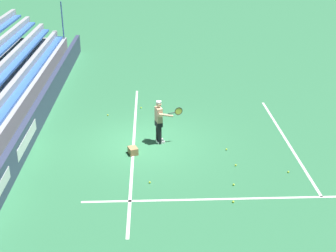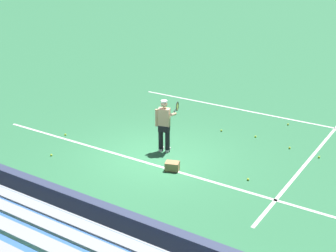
{
  "view_description": "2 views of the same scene",
  "coord_description": "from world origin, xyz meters",
  "px_view_note": "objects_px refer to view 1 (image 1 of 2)",
  "views": [
    {
      "loc": [
        16.38,
        0.2,
        7.97
      ],
      "look_at": [
        0.17,
        0.83,
        0.77
      ],
      "focal_mm": 50.0,
      "sensor_mm": 36.0,
      "label": 1
    },
    {
      "loc": [
        7.49,
        -10.91,
        6.23
      ],
      "look_at": [
        -0.16,
        0.97,
        0.68
      ],
      "focal_mm": 50.0,
      "sensor_mm": 36.0,
      "label": 2
    }
  ],
  "objects_px": {
    "tennis_ball_far_left": "(226,149)",
    "ball_box_cardboard": "(133,151)",
    "tennis_ball_toward_net": "(150,182)",
    "tennis_ball_midcourt": "(236,165)",
    "tennis_ball_stray_back": "(234,185)",
    "tennis_ball_by_box": "(108,115)",
    "tennis_ball_near_player": "(288,172)",
    "tennis_player": "(159,121)",
    "tennis_ball_far_right": "(233,202)",
    "tennis_ball_on_baseline": "(141,108)"
  },
  "relations": [
    {
      "from": "tennis_ball_far_left",
      "to": "ball_box_cardboard",
      "type": "bearing_deg",
      "value": -87.47
    },
    {
      "from": "tennis_ball_toward_net",
      "to": "tennis_ball_midcourt",
      "type": "bearing_deg",
      "value": 109.2
    },
    {
      "from": "tennis_ball_stray_back",
      "to": "tennis_ball_far_left",
      "type": "bearing_deg",
      "value": 176.54
    },
    {
      "from": "tennis_ball_by_box",
      "to": "tennis_ball_midcourt",
      "type": "xyz_separation_m",
      "value": [
        4.79,
        4.87,
        0.0
      ]
    },
    {
      "from": "ball_box_cardboard",
      "to": "tennis_ball_far_left",
      "type": "xyz_separation_m",
      "value": [
        -0.15,
        3.51,
        -0.1
      ]
    },
    {
      "from": "tennis_ball_by_box",
      "to": "ball_box_cardboard",
      "type": "bearing_deg",
      "value": 18.26
    },
    {
      "from": "tennis_ball_midcourt",
      "to": "tennis_ball_near_player",
      "type": "relative_size",
      "value": 1.0
    },
    {
      "from": "tennis_ball_by_box",
      "to": "tennis_ball_midcourt",
      "type": "distance_m",
      "value": 6.83
    },
    {
      "from": "tennis_player",
      "to": "tennis_ball_near_player",
      "type": "relative_size",
      "value": 25.98
    },
    {
      "from": "tennis_ball_stray_back",
      "to": "ball_box_cardboard",
      "type": "bearing_deg",
      "value": -125.46
    },
    {
      "from": "tennis_ball_far_left",
      "to": "tennis_ball_far_right",
      "type": "height_order",
      "value": "same"
    },
    {
      "from": "tennis_ball_far_left",
      "to": "tennis_ball_near_player",
      "type": "distance_m",
      "value": 2.58
    },
    {
      "from": "tennis_ball_by_box",
      "to": "tennis_ball_far_right",
      "type": "height_order",
      "value": "same"
    },
    {
      "from": "tennis_ball_near_player",
      "to": "tennis_player",
      "type": "bearing_deg",
      "value": -120.36
    },
    {
      "from": "tennis_ball_by_box",
      "to": "tennis_ball_stray_back",
      "type": "height_order",
      "value": "same"
    },
    {
      "from": "tennis_ball_on_baseline",
      "to": "tennis_ball_far_right",
      "type": "bearing_deg",
      "value": 20.31
    },
    {
      "from": "tennis_ball_toward_net",
      "to": "tennis_ball_on_baseline",
      "type": "bearing_deg",
      "value": -176.76
    },
    {
      "from": "tennis_ball_far_left",
      "to": "tennis_ball_near_player",
      "type": "xyz_separation_m",
      "value": [
        1.78,
        1.86,
        0.0
      ]
    },
    {
      "from": "tennis_ball_toward_net",
      "to": "tennis_ball_on_baseline",
      "type": "relative_size",
      "value": 1.0
    },
    {
      "from": "ball_box_cardboard",
      "to": "tennis_ball_far_left",
      "type": "relative_size",
      "value": 6.06
    },
    {
      "from": "tennis_ball_toward_net",
      "to": "tennis_ball_midcourt",
      "type": "xyz_separation_m",
      "value": [
        -1.05,
        3.03,
        0.0
      ]
    },
    {
      "from": "tennis_ball_toward_net",
      "to": "tennis_ball_stray_back",
      "type": "relative_size",
      "value": 1.0
    },
    {
      "from": "ball_box_cardboard",
      "to": "tennis_ball_midcourt",
      "type": "bearing_deg",
      "value": 73.49
    },
    {
      "from": "tennis_player",
      "to": "tennis_ball_on_baseline",
      "type": "height_order",
      "value": "tennis_player"
    },
    {
      "from": "tennis_ball_by_box",
      "to": "tennis_ball_on_baseline",
      "type": "relative_size",
      "value": 1.0
    },
    {
      "from": "tennis_ball_far_right",
      "to": "tennis_player",
      "type": "bearing_deg",
      "value": -153.36
    },
    {
      "from": "tennis_ball_near_player",
      "to": "tennis_ball_stray_back",
      "type": "bearing_deg",
      "value": -69.34
    },
    {
      "from": "ball_box_cardboard",
      "to": "tennis_ball_far_right",
      "type": "xyz_separation_m",
      "value": [
        3.39,
        3.17,
        -0.1
      ]
    },
    {
      "from": "tennis_ball_far_left",
      "to": "tennis_ball_on_baseline",
      "type": "bearing_deg",
      "value": -143.28
    },
    {
      "from": "tennis_ball_stray_back",
      "to": "tennis_ball_near_player",
      "type": "xyz_separation_m",
      "value": [
        -0.76,
        2.01,
        0.0
      ]
    },
    {
      "from": "tennis_ball_near_player",
      "to": "tennis_ball_on_baseline",
      "type": "bearing_deg",
      "value": -140.24
    },
    {
      "from": "tennis_ball_far_left",
      "to": "tennis_ball_stray_back",
      "type": "bearing_deg",
      "value": -3.46
    },
    {
      "from": "ball_box_cardboard",
      "to": "tennis_ball_by_box",
      "type": "relative_size",
      "value": 6.06
    },
    {
      "from": "tennis_player",
      "to": "tennis_ball_far_left",
      "type": "relative_size",
      "value": 25.98
    },
    {
      "from": "tennis_ball_toward_net",
      "to": "tennis_ball_far_right",
      "type": "distance_m",
      "value": 2.85
    },
    {
      "from": "ball_box_cardboard",
      "to": "tennis_ball_stray_back",
      "type": "distance_m",
      "value": 4.12
    },
    {
      "from": "tennis_player",
      "to": "tennis_ball_midcourt",
      "type": "distance_m",
      "value": 3.42
    },
    {
      "from": "tennis_ball_near_player",
      "to": "tennis_ball_toward_net",
      "type": "bearing_deg",
      "value": -83.92
    },
    {
      "from": "tennis_ball_far_right",
      "to": "tennis_ball_on_baseline",
      "type": "xyz_separation_m",
      "value": [
        -7.93,
        -2.93,
        0.0
      ]
    },
    {
      "from": "tennis_ball_midcourt",
      "to": "tennis_ball_far_right",
      "type": "relative_size",
      "value": 1.0
    },
    {
      "from": "tennis_player",
      "to": "tennis_ball_far_right",
      "type": "bearing_deg",
      "value": 26.64
    },
    {
      "from": "tennis_ball_on_baseline",
      "to": "tennis_ball_near_player",
      "type": "height_order",
      "value": "same"
    },
    {
      "from": "ball_box_cardboard",
      "to": "tennis_ball_midcourt",
      "type": "height_order",
      "value": "ball_box_cardboard"
    },
    {
      "from": "tennis_ball_stray_back",
      "to": "tennis_ball_far_right",
      "type": "relative_size",
      "value": 1.0
    },
    {
      "from": "tennis_ball_midcourt",
      "to": "tennis_ball_far_right",
      "type": "height_order",
      "value": "same"
    },
    {
      "from": "tennis_ball_midcourt",
      "to": "tennis_ball_far_left",
      "type": "bearing_deg",
      "value": -173.67
    },
    {
      "from": "tennis_player",
      "to": "tennis_ball_far_right",
      "type": "xyz_separation_m",
      "value": [
        4.32,
        2.17,
        -0.86
      ]
    },
    {
      "from": "tennis_ball_far_left",
      "to": "tennis_ball_stray_back",
      "type": "height_order",
      "value": "same"
    },
    {
      "from": "tennis_ball_midcourt",
      "to": "tennis_ball_far_left",
      "type": "distance_m",
      "value": 1.24
    },
    {
      "from": "tennis_ball_far_left",
      "to": "tennis_ball_on_baseline",
      "type": "relative_size",
      "value": 1.0
    }
  ]
}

